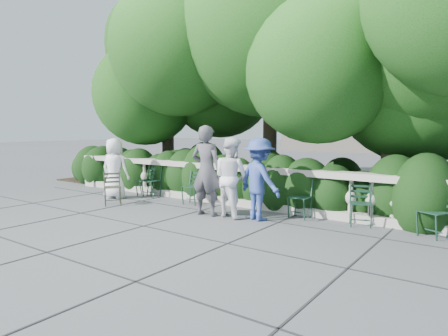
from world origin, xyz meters
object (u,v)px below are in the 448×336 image
Objects in this scene: person_older_blue at (259,179)px; chair_a at (140,197)px; chair_c at (189,205)px; person_casual_man at (231,177)px; person_woman_grey at (207,171)px; chair_weathered at (113,206)px; chair_e at (427,238)px; person_businessman at (115,168)px; chair_d at (296,219)px; chair_f at (361,228)px; chair_b at (148,197)px.

chair_a is at bearing 13.10° from person_older_blue.
person_casual_man is (1.54, -0.40, 0.85)m from chair_c.
person_woman_grey reaches higher than person_casual_man.
chair_a is 1.86m from chair_c.
person_woman_grey is at bearing -36.00° from chair_c.
chair_e is at bearing -43.31° from chair_weathered.
chair_weathered is at bearing 123.41° from person_businessman.
person_casual_man is at bearing -156.00° from chair_d.
chair_e is at bearing -158.85° from person_casual_man.
person_businessman reaches higher than chair_weathered.
chair_weathered is at bearing 5.09° from person_woman_grey.
person_casual_man is 0.66m from person_older_blue.
chair_d is at bearing -37.31° from chair_weathered.
chair_a is 1.00× the size of chair_d.
person_businessman is 3.80m from person_casual_man.
chair_c is 0.49× the size of person_older_blue.
chair_weathered is (0.43, -1.25, 0.00)m from chair_a.
person_woman_grey reaches higher than chair_f.
person_casual_man is (3.80, 0.01, 0.04)m from person_businessman.
chair_a is at bearing 4.16° from person_casual_man.
chair_c is at bearing 20.24° from chair_a.
chair_e is 0.49× the size of person_older_blue.
chair_weathered is at bearing -146.36° from chair_c.
chair_a and chair_e have the same top height.
person_businessman is (-2.27, -0.41, 0.81)m from chair_c.
chair_f is at bearing 171.02° from person_businessman.
person_businessman is at bearing 12.50° from person_casual_man.
chair_d is (4.67, 0.07, 0.00)m from chair_a.
chair_a is 0.49× the size of person_casual_man.
person_businessman is 3.30m from person_woman_grey.
chair_weathered is (-1.43, -1.16, 0.00)m from chair_c.
chair_d and chair_e have the same top height.
chair_f is (1.30, 0.08, 0.00)m from chair_d.
person_older_blue is (0.65, 0.08, -0.00)m from person_casual_man.
chair_b and chair_f have the same top height.
chair_b is 0.49× the size of person_older_blue.
chair_b is 4.43m from chair_d.
person_older_blue is at bearing -174.39° from person_woman_grey.
chair_f is 0.52× the size of person_businessman.
chair_d is 0.52× the size of person_businessman.
chair_e is 3.87m from person_casual_man.
chair_b and chair_c have the same top height.
person_woman_grey is (1.02, -0.60, 0.98)m from chair_c.
person_casual_man is at bearing 165.35° from person_businessman.
chair_c is 5.27m from chair_e.
chair_b is (0.24, 0.08, 0.00)m from chair_a.
person_casual_man is (0.51, 0.20, -0.13)m from person_woman_grey.
chair_c is 1.00× the size of chair_e.
chair_d is at bearing -0.69° from chair_b.
person_businessman is 0.95× the size of person_older_blue.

